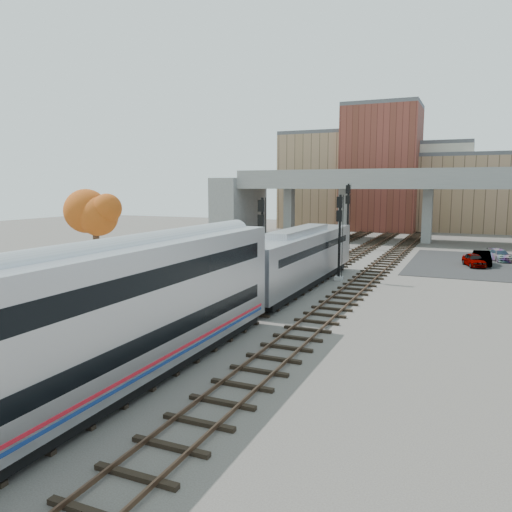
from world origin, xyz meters
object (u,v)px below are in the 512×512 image
Objects in this scene: locomotive at (299,257)px; tree at (95,219)px; car_c at (500,255)px; signal_mast_near at (262,246)px; signal_mast_far at (348,216)px; car_a at (474,260)px; coach at (69,332)px; signal_mast_mid at (339,239)px; car_b at (482,258)px.

locomotive is 2.76× the size of tree.
tree is 1.83× the size of car_c.
signal_mast_near is 11.52m from tree.
signal_mast_far is (0.00, 26.01, 0.73)m from signal_mast_near.
car_a is (13.87, -8.73, -3.26)m from signal_mast_far.
coach is (-0.00, -22.61, 0.52)m from locomotive.
signal_mast_mid reaches higher than car_c.
car_b is (10.43, 12.59, -2.56)m from signal_mast_mid.
signal_mast_near is 0.95× the size of tree.
signal_mast_near is at bearing -125.25° from signal_mast_mid.
coach is 39.74m from car_a.
signal_mast_mid is (4.10, 5.80, 0.09)m from signal_mast_near.
coach reaches higher than car_c.
car_b is at bearing 72.33° from coach.
car_b is (24.38, 24.03, -4.42)m from tree.
locomotive is at bearing -85.00° from signal_mast_far.
car_a reaches higher than car_c.
signal_mast_near is at bearing -133.21° from car_b.
car_b is at bearing 44.58° from tree.
coach reaches higher than car_b.
locomotive is 2.49× the size of signal_mast_far.
locomotive is at bearing -132.06° from car_b.
locomotive reaches higher than car_c.
tree reaches higher than signal_mast_near.
tree is (-11.96, 14.98, 2.32)m from coach.
signal_mast_far is at bearing 148.34° from car_c.
coach is at bearing -94.33° from signal_mast_mid.
tree reaches higher than signal_mast_mid.
tree is 34.52m from car_b.
car_c is (1.69, 3.74, -0.11)m from car_b.
signal_mast_mid is at bearing -78.53° from signal_mast_far.
car_a is at bearing -32.18° from signal_mast_far.
tree is at bearing -147.46° from locomotive.
signal_mast_near is 7.10m from signal_mast_mid.
coach is 3.81× the size of signal_mast_near.
signal_mast_mid reaches higher than car_a.
signal_mast_far is 17.00m from car_c.
car_a is at bearing 51.24° from signal_mast_near.
signal_mast_far is 16.71m from car_b.
coach is at bearing -112.58° from car_b.
signal_mast_mid is 20.51m from car_c.
coach is 7.13× the size of car_a.
signal_mast_mid is 1.91× the size of car_a.
coach is 3.73× the size of signal_mast_mid.
signal_mast_near reaches higher than car_a.
signal_mast_far reaches higher than car_a.
car_a is (9.77, 11.48, -2.62)m from signal_mast_mid.
signal_mast_mid is at bearing 62.31° from locomotive.
car_a is at bearing 49.58° from signal_mast_mid.
car_c is (2.35, 4.86, -0.05)m from car_a.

